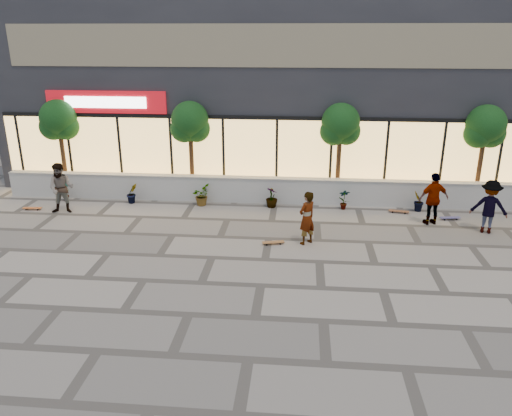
# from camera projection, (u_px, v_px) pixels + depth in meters

# --- Properties ---
(ground) EXTENTS (80.00, 80.00, 0.00)m
(ground) POSITION_uv_depth(u_px,v_px,m) (261.00, 285.00, 13.53)
(ground) COLOR #9C9388
(ground) RESTS_ON ground
(planter_wall) EXTENTS (22.00, 0.42, 1.04)m
(planter_wall) POSITION_uv_depth(u_px,v_px,m) (275.00, 190.00, 19.93)
(planter_wall) COLOR silver
(planter_wall) RESTS_ON ground
(retail_building) EXTENTS (24.00, 9.17, 8.50)m
(retail_building) POSITION_uv_depth(u_px,v_px,m) (282.00, 82.00, 23.84)
(retail_building) COLOR #26262C
(retail_building) RESTS_ON ground
(shrub_a) EXTENTS (0.43, 0.29, 0.81)m
(shrub_a) POSITION_uv_depth(u_px,v_px,m) (65.00, 191.00, 20.18)
(shrub_a) COLOR #113813
(shrub_a) RESTS_ON ground
(shrub_b) EXTENTS (0.57, 0.57, 0.81)m
(shrub_b) POSITION_uv_depth(u_px,v_px,m) (132.00, 193.00, 19.94)
(shrub_b) COLOR #113813
(shrub_b) RESTS_ON ground
(shrub_c) EXTENTS (0.68, 0.77, 0.81)m
(shrub_c) POSITION_uv_depth(u_px,v_px,m) (201.00, 195.00, 19.70)
(shrub_c) COLOR #113813
(shrub_c) RESTS_ON ground
(shrub_d) EXTENTS (0.64, 0.64, 0.81)m
(shrub_d) POSITION_uv_depth(u_px,v_px,m) (272.00, 197.00, 19.46)
(shrub_d) COLOR #113813
(shrub_d) RESTS_ON ground
(shrub_e) EXTENTS (0.46, 0.35, 0.81)m
(shrub_e) POSITION_uv_depth(u_px,v_px,m) (344.00, 199.00, 19.22)
(shrub_e) COLOR #113813
(shrub_e) RESTS_ON ground
(shrub_f) EXTENTS (0.55, 0.57, 0.81)m
(shrub_f) POSITION_uv_depth(u_px,v_px,m) (418.00, 201.00, 18.98)
(shrub_f) COLOR #113813
(shrub_f) RESTS_ON ground
(tree_west) EXTENTS (1.60, 1.50, 3.92)m
(tree_west) POSITION_uv_depth(u_px,v_px,m) (59.00, 122.00, 20.53)
(tree_west) COLOR #473019
(tree_west) RESTS_ON ground
(tree_midwest) EXTENTS (1.60, 1.50, 3.92)m
(tree_midwest) POSITION_uv_depth(u_px,v_px,m) (190.00, 124.00, 20.07)
(tree_midwest) COLOR #473019
(tree_midwest) RESTS_ON ground
(tree_mideast) EXTENTS (1.60, 1.50, 3.92)m
(tree_mideast) POSITION_uv_depth(u_px,v_px,m) (340.00, 127.00, 19.55)
(tree_mideast) COLOR #473019
(tree_mideast) RESTS_ON ground
(tree_east) EXTENTS (1.60, 1.50, 3.92)m
(tree_east) POSITION_uv_depth(u_px,v_px,m) (485.00, 129.00, 19.08)
(tree_east) COLOR #473019
(tree_east) RESTS_ON ground
(skater_center) EXTENTS (0.75, 0.75, 1.76)m
(skater_center) POSITION_uv_depth(u_px,v_px,m) (307.00, 218.00, 15.93)
(skater_center) COLOR silver
(skater_center) RESTS_ON ground
(skater_left) EXTENTS (1.03, 0.85, 1.93)m
(skater_left) POSITION_uv_depth(u_px,v_px,m) (61.00, 188.00, 18.68)
(skater_left) COLOR #9B8164
(skater_left) RESTS_ON ground
(skater_right_near) EXTENTS (1.19, 0.73, 1.89)m
(skater_right_near) POSITION_uv_depth(u_px,v_px,m) (433.00, 199.00, 17.56)
(skater_right_near) COLOR silver
(skater_right_near) RESTS_ON ground
(skater_right_far) EXTENTS (1.35, 1.03, 1.85)m
(skater_right_far) POSITION_uv_depth(u_px,v_px,m) (489.00, 207.00, 16.84)
(skater_right_far) COLOR maroon
(skater_right_far) RESTS_ON ground
(skateboard_center) EXTENTS (0.74, 0.35, 0.09)m
(skateboard_center) POSITION_uv_depth(u_px,v_px,m) (273.00, 242.00, 16.13)
(skateboard_center) COLOR brown
(skateboard_center) RESTS_ON ground
(skateboard_left) EXTENTS (0.73, 0.24, 0.09)m
(skateboard_left) POSITION_uv_depth(u_px,v_px,m) (32.00, 208.00, 19.26)
(skateboard_left) COLOR #B45421
(skateboard_left) RESTS_ON ground
(skateboard_right_near) EXTENTS (0.77, 0.33, 0.09)m
(skateboard_right_near) POSITION_uv_depth(u_px,v_px,m) (399.00, 211.00, 18.92)
(skateboard_right_near) COLOR brown
(skateboard_right_near) RESTS_ON ground
(skateboard_right_far) EXTENTS (0.78, 0.32, 0.09)m
(skateboard_right_far) POSITION_uv_depth(u_px,v_px,m) (450.00, 218.00, 18.25)
(skateboard_right_far) COLOR #46437B
(skateboard_right_far) RESTS_ON ground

